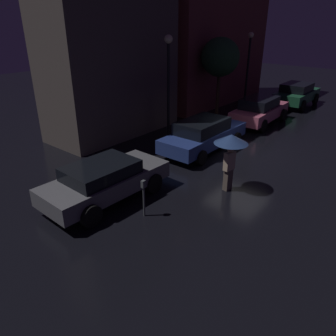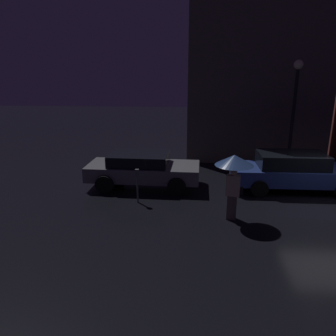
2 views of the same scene
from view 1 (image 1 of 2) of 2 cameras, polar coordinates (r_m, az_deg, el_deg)
name	(u,v)px [view 1 (image 1 of 2)]	position (r m, az deg, el deg)	size (l,w,h in m)	color
ground_plane	(241,152)	(14.95, 12.67, 2.73)	(60.00, 60.00, 0.00)	black
building_facade_left	(108,24)	(16.66, -10.42, 23.51)	(6.65, 3.00, 10.40)	#564C47
building_facade_right	(213,30)	(23.59, 7.92, 22.72)	(9.57, 3.00, 9.41)	brown
parked_car_grey	(105,180)	(10.70, -10.91, -2.04)	(4.30, 1.94, 1.31)	slate
parked_car_blue	(204,134)	(14.69, 6.21, 5.88)	(4.70, 1.91, 1.42)	navy
parked_car_pink	(260,110)	(19.14, 15.67, 9.71)	(4.42, 1.91, 1.49)	#DB6684
parked_car_green	(296,94)	(24.12, 21.47, 11.94)	(4.13, 2.04, 1.49)	#1E5638
pedestrian_with_umbrella	(231,145)	(10.93, 10.88, 3.92)	(1.13, 1.13, 2.02)	#66564C
parking_meter	(144,194)	(9.64, -4.26, -4.58)	(0.12, 0.10, 1.19)	#4C5154
street_lamp_near	(168,72)	(15.87, 0.07, 16.43)	(0.39, 0.39, 4.77)	black
street_lamp_far	(248,60)	(22.97, 13.84, 17.87)	(0.36, 0.36, 4.63)	black
street_tree	(220,57)	(19.65, 9.08, 18.47)	(2.16, 2.16, 4.51)	#473323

